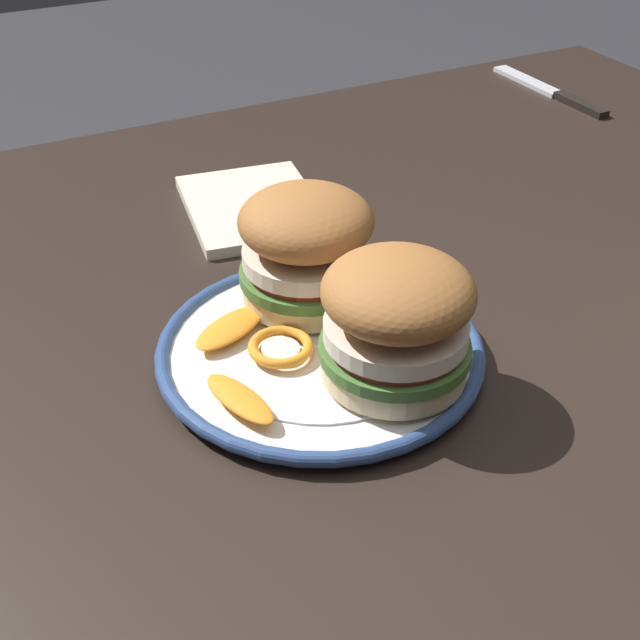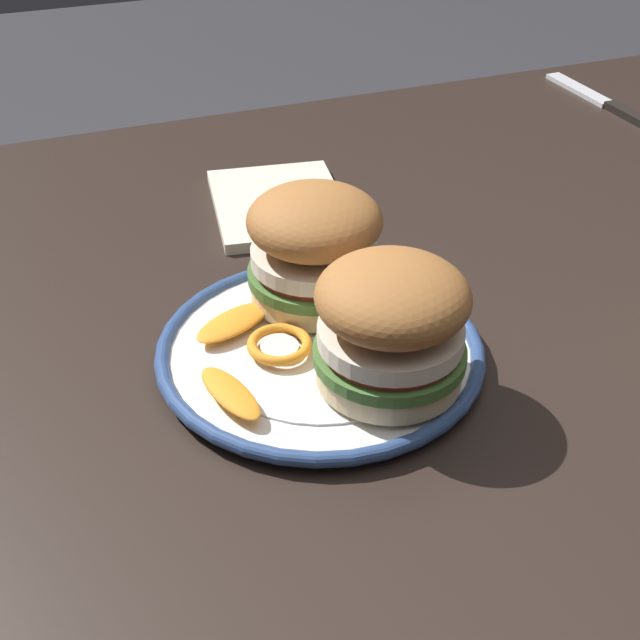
# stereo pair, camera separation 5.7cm
# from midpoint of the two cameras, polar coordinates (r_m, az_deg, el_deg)

# --- Properties ---
(dining_table) EXTENTS (1.37, 1.05, 0.74)m
(dining_table) POSITION_cam_midpoint_polar(r_m,az_deg,el_deg) (0.78, 5.99, -5.84)
(dining_table) COLOR black
(dining_table) RESTS_ON ground
(dinner_plate) EXTENTS (0.27, 0.27, 0.02)m
(dinner_plate) POSITION_cam_midpoint_polar(r_m,az_deg,el_deg) (0.68, 2.38, -2.17)
(dinner_plate) COLOR white
(dinner_plate) RESTS_ON dining_table
(sandwich_half_left) EXTENTS (0.12, 0.12, 0.10)m
(sandwich_half_left) POSITION_cam_midpoint_polar(r_m,az_deg,el_deg) (0.71, 1.95, 5.01)
(sandwich_half_left) COLOR beige
(sandwich_half_left) RESTS_ON dinner_plate
(sandwich_half_right) EXTENTS (0.14, 0.14, 0.10)m
(sandwich_half_right) POSITION_cam_midpoint_polar(r_m,az_deg,el_deg) (0.62, 7.47, -0.29)
(sandwich_half_right) COLOR beige
(sandwich_half_right) RESTS_ON dinner_plate
(orange_peel_curled) EXTENTS (0.07, 0.07, 0.01)m
(orange_peel_curled) POSITION_cam_midpoint_polar(r_m,az_deg,el_deg) (0.67, -0.33, -1.75)
(orange_peel_curled) COLOR orange
(orange_peel_curled) RESTS_ON dinner_plate
(orange_peel_strip_long) EXTENTS (0.04, 0.08, 0.01)m
(orange_peel_strip_long) POSITION_cam_midpoint_polar(r_m,az_deg,el_deg) (0.62, -3.48, -5.03)
(orange_peel_strip_long) COLOR orange
(orange_peel_strip_long) RESTS_ON dinner_plate
(orange_peel_strip_short) EXTENTS (0.08, 0.06, 0.01)m
(orange_peel_strip_short) POSITION_cam_midpoint_polar(r_m,az_deg,el_deg) (0.69, -3.56, -0.23)
(orange_peel_strip_short) COLOR orange
(orange_peel_strip_short) RESTS_ON dinner_plate
(table_knife) EXTENTS (0.02, 0.22, 0.01)m
(table_knife) POSITION_cam_midpoint_polar(r_m,az_deg,el_deg) (1.25, 20.08, 13.50)
(table_knife) COLOR silver
(table_knife) RESTS_ON dining_table
(folded_napkin) EXTENTS (0.16, 0.19, 0.01)m
(folded_napkin) POSITION_cam_midpoint_polar(r_m,az_deg,el_deg) (0.91, -1.01, 7.79)
(folded_napkin) COLOR beige
(folded_napkin) RESTS_ON dining_table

